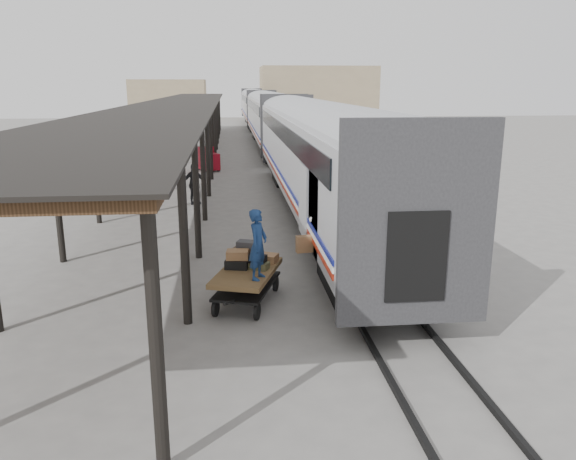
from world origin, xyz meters
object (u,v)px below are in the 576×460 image
at_px(baggage_cart, 247,278).
at_px(pedestrian, 195,184).
at_px(porter, 258,244).
at_px(luggage_tug, 208,160).

xyz_separation_m(baggage_cart, pedestrian, (-1.93, 11.97, 0.29)).
xyz_separation_m(baggage_cart, porter, (0.25, -0.65, 1.04)).
bearing_deg(baggage_cart, porter, -51.15).
xyz_separation_m(porter, pedestrian, (-2.18, 12.62, -0.75)).
bearing_deg(porter, luggage_tug, 30.61).
height_order(porter, pedestrian, porter).
relative_size(baggage_cart, luggage_tug, 1.39).
distance_m(luggage_tug, pedestrian, 10.32).
bearing_deg(luggage_tug, pedestrian, -114.04).
height_order(luggage_tug, pedestrian, pedestrian).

